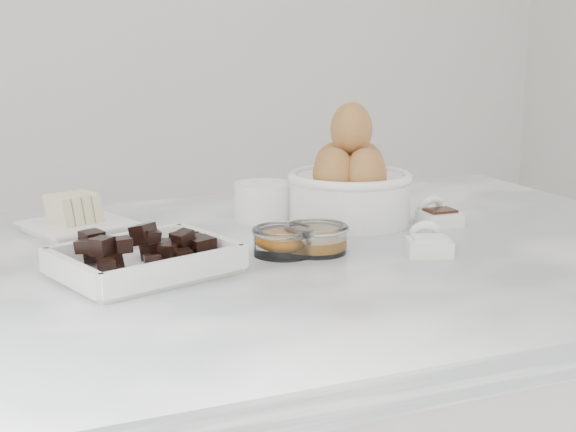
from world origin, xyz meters
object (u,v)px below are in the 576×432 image
Objects in this scene: vanilla_spoon at (437,215)px; salt_spoon at (428,243)px; egg_bowl at (350,184)px; chocolate_dish at (145,255)px; honey_bowl at (316,238)px; butter_plate at (76,219)px; zest_bowl at (283,240)px; sugar_ramekin at (264,200)px.

salt_spoon is at bearing -127.14° from vanilla_spoon.
salt_spoon is (0.01, -0.20, -0.05)m from egg_bowl.
chocolate_dish is at bearing 171.80° from salt_spoon.
salt_spoon is (0.13, -0.06, -0.00)m from honey_bowl.
butter_plate is 0.41m from egg_bowl.
honey_bowl is 1.03× the size of salt_spoon.
egg_bowl is (0.35, 0.15, 0.04)m from chocolate_dish.
chocolate_dish is at bearing -175.08° from zest_bowl.
chocolate_dish is 1.25× the size of egg_bowl.
salt_spoon is (0.36, -0.05, -0.01)m from chocolate_dish.
chocolate_dish is 2.80× the size of honey_bowl.
sugar_ramekin is 1.15× the size of salt_spoon.
chocolate_dish is 2.90× the size of salt_spoon.
chocolate_dish is 0.23m from honey_bowl.
zest_bowl is at bearing -104.34° from sugar_ramekin.
egg_bowl is (0.39, -0.10, 0.04)m from butter_plate.
egg_bowl is at bearing 150.68° from vanilla_spoon.
egg_bowl reaches higher than salt_spoon.
zest_bowl is at bearing -45.09° from butter_plate.
honey_bowl is (0.28, -0.24, -0.00)m from butter_plate.
zest_bowl is 0.19m from salt_spoon.
butter_plate is at bearing 134.91° from zest_bowl.
egg_bowl is 0.19m from honey_bowl.
vanilla_spoon is (0.28, 0.07, -0.00)m from zest_bowl.
salt_spoon is (0.12, -0.27, -0.02)m from sugar_ramekin.
vanilla_spoon is (0.23, -0.13, -0.02)m from sugar_ramekin.
egg_bowl is 2.31× the size of zest_bowl.
sugar_ramekin reaches higher than salt_spoon.
egg_bowl reaches higher than sugar_ramekin.
salt_spoon reaches higher than zest_bowl.
sugar_ramekin is 1.15× the size of zest_bowl.
butter_plate is 0.36m from honey_bowl.
butter_plate reaches higher than zest_bowl.
honey_bowl is (0.23, 0.01, -0.00)m from chocolate_dish.
butter_plate is at bearing 174.17° from sugar_ramekin.
butter_plate is (-0.05, 0.25, -0.00)m from chocolate_dish.
salt_spoon is at bearing -65.28° from sugar_ramekin.
butter_plate reaches higher than vanilla_spoon.
honey_bowl is at bearing -92.00° from sugar_ramekin.
salt_spoon reaches higher than honey_bowl.
vanilla_spoon is at bearing 13.68° from zest_bowl.
butter_plate is 0.28m from sugar_ramekin.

